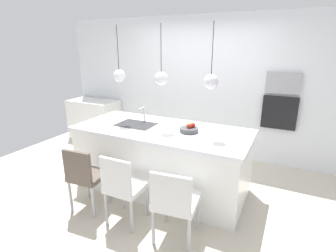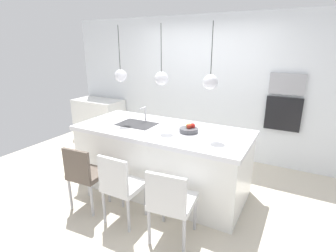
% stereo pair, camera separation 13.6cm
% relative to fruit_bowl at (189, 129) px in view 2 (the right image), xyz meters
% --- Properties ---
extents(floor, '(6.60, 6.60, 0.00)m').
position_rel_fruit_bowl_xyz_m(floor, '(-0.41, -0.03, -0.99)').
color(floor, beige).
rests_on(floor, ground).
extents(back_wall, '(6.00, 0.10, 2.60)m').
position_rel_fruit_bowl_xyz_m(back_wall, '(-0.41, 1.62, 0.31)').
color(back_wall, white).
rests_on(back_wall, ground).
extents(kitchen_island, '(2.47, 1.09, 0.95)m').
position_rel_fruit_bowl_xyz_m(kitchen_island, '(-0.41, -0.03, -0.51)').
color(kitchen_island, white).
rests_on(kitchen_island, ground).
extents(sink_basin, '(0.56, 0.40, 0.02)m').
position_rel_fruit_bowl_xyz_m(sink_basin, '(-0.83, -0.03, -0.05)').
color(sink_basin, '#2D2D30').
rests_on(sink_basin, kitchen_island).
extents(faucet, '(0.02, 0.17, 0.22)m').
position_rel_fruit_bowl_xyz_m(faucet, '(-0.83, 0.18, 0.10)').
color(faucet, silver).
rests_on(faucet, kitchen_island).
extents(fruit_bowl, '(0.25, 0.25, 0.13)m').
position_rel_fruit_bowl_xyz_m(fruit_bowl, '(0.00, 0.00, 0.00)').
color(fruit_bowl, '#4C4C51').
rests_on(fruit_bowl, kitchen_island).
extents(side_counter, '(1.10, 0.60, 0.89)m').
position_rel_fruit_bowl_xyz_m(side_counter, '(-2.81, 1.25, -0.55)').
color(side_counter, white).
rests_on(side_counter, ground).
extents(microwave, '(0.54, 0.08, 0.34)m').
position_rel_fruit_bowl_xyz_m(microwave, '(1.03, 1.55, 0.48)').
color(microwave, '#9E9EA3').
rests_on(microwave, back_wall).
extents(oven, '(0.56, 0.08, 0.56)m').
position_rel_fruit_bowl_xyz_m(oven, '(1.03, 1.55, -0.02)').
color(oven, black).
rests_on(oven, back_wall).
extents(chair_near, '(0.44, 0.44, 0.87)m').
position_rel_fruit_bowl_xyz_m(chair_near, '(-1.02, -0.94, -0.48)').
color(chair_near, brown).
rests_on(chair_near, ground).
extents(chair_middle, '(0.42, 0.42, 0.89)m').
position_rel_fruit_bowl_xyz_m(chair_middle, '(-0.44, -0.94, -0.48)').
color(chair_middle, silver).
rests_on(chair_middle, ground).
extents(chair_far, '(0.50, 0.51, 0.87)m').
position_rel_fruit_bowl_xyz_m(chair_far, '(0.22, -0.94, -0.49)').
color(chair_far, silver).
rests_on(chair_far, ground).
extents(pendant_light_left, '(0.18, 0.18, 0.78)m').
position_rel_fruit_bowl_xyz_m(pendant_light_left, '(-1.09, -0.03, 0.66)').
color(pendant_light_left, silver).
extents(pendant_light_center, '(0.18, 0.18, 0.78)m').
position_rel_fruit_bowl_xyz_m(pendant_light_center, '(-0.41, -0.03, 0.66)').
color(pendant_light_center, silver).
extents(pendant_light_right, '(0.18, 0.18, 0.78)m').
position_rel_fruit_bowl_xyz_m(pendant_light_right, '(0.28, -0.03, 0.66)').
color(pendant_light_right, silver).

